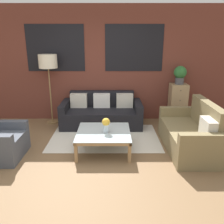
{
  "coord_description": "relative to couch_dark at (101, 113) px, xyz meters",
  "views": [
    {
      "loc": [
        0.42,
        -3.51,
        2.03
      ],
      "look_at": [
        0.43,
        1.23,
        0.55
      ],
      "focal_mm": 38.0,
      "sensor_mm": 36.0,
      "label": 1
    }
  ],
  "objects": [
    {
      "name": "potted_plant",
      "position": [
        1.89,
        0.22,
        0.92
      ],
      "size": [
        0.3,
        0.3,
        0.44
      ],
      "color": "#47474C",
      "rests_on": "drawer_cabinet"
    },
    {
      "name": "settee_vintage",
      "position": [
        1.74,
        -1.36,
        0.02
      ],
      "size": [
        0.8,
        1.63,
        0.92
      ],
      "color": "olive",
      "rests_on": "ground_plane"
    },
    {
      "name": "drawer_cabinet",
      "position": [
        1.89,
        0.22,
        0.2
      ],
      "size": [
        0.41,
        0.38,
        0.96
      ],
      "color": "tan",
      "rests_on": "ground_plane"
    },
    {
      "name": "couch_dark",
      "position": [
        0.0,
        0.0,
        0.0
      ],
      "size": [
        1.9,
        0.88,
        0.78
      ],
      "color": "black",
      "rests_on": "ground_plane"
    },
    {
      "name": "wall_back_brick",
      "position": [
        -0.16,
        0.49,
        1.12
      ],
      "size": [
        8.4,
        0.09,
        2.8
      ],
      "color": "brown",
      "rests_on": "ground_plane"
    },
    {
      "name": "floor_lamp",
      "position": [
        -1.25,
        0.17,
        1.18
      ],
      "size": [
        0.43,
        0.43,
        1.67
      ],
      "color": "olive",
      "rests_on": "ground_plane"
    },
    {
      "name": "coffee_table",
      "position": [
        0.1,
        -1.4,
        0.04
      ],
      "size": [
        0.98,
        0.98,
        0.38
      ],
      "color": "silver",
      "rests_on": "ground_plane"
    },
    {
      "name": "rug",
      "position": [
        0.1,
        -0.78,
        -0.28
      ],
      "size": [
        2.28,
        1.5,
        0.0
      ],
      "color": "silver",
      "rests_on": "ground_plane"
    },
    {
      "name": "ground_plane",
      "position": [
        -0.16,
        -1.95,
        -0.29
      ],
      "size": [
        16.0,
        16.0,
        0.0
      ],
      "primitive_type": "plane",
      "color": "brown"
    },
    {
      "name": "flower_vase",
      "position": [
        0.14,
        -1.45,
        0.26
      ],
      "size": [
        0.15,
        0.15,
        0.28
      ],
      "color": "#ADBCC6",
      "rests_on": "coffee_table"
    }
  ]
}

